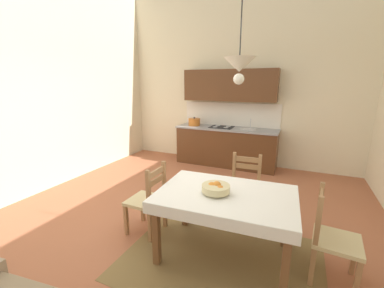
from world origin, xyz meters
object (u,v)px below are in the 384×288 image
object	(u,v)px
kitchen_cabinetry	(227,129)
dining_chair_tv_side	(148,200)
dining_chair_window_side	(332,239)
fruit_bowl	(216,188)
dining_chair_kitchen_side	(244,189)
pendant_lamp	(239,65)
dining_table	(225,203)

from	to	relation	value
kitchen_cabinetry	dining_chair_tv_side	xyz separation A→B (m)	(-0.13, -3.08, -0.41)
dining_chair_window_side	fruit_bowl	world-z (taller)	dining_chair_window_side
kitchen_cabinetry	fruit_bowl	xyz separation A→B (m)	(0.80, -3.16, -0.04)
dining_chair_kitchen_side	pendant_lamp	distance (m)	1.78
dining_chair_tv_side	pendant_lamp	size ratio (longest dim) A/B	1.16
kitchen_cabinetry	dining_table	bearing A→B (deg)	-73.92
dining_table	dining_chair_window_side	size ratio (longest dim) A/B	1.63
dining_table	pendant_lamp	xyz separation A→B (m)	(0.05, 0.14, 1.44)
fruit_bowl	pendant_lamp	world-z (taller)	pendant_lamp
pendant_lamp	dining_chair_kitchen_side	bearing A→B (deg)	92.18
dining_chair_tv_side	fruit_bowl	bearing A→B (deg)	-4.82
kitchen_cabinetry	pendant_lamp	bearing A→B (deg)	-72.29
dining_chair_window_side	fruit_bowl	xyz separation A→B (m)	(-1.14, -0.13, 0.37)
dining_chair_tv_side	pendant_lamp	world-z (taller)	pendant_lamp
dining_chair_tv_side	dining_table	bearing A→B (deg)	-1.85
dining_chair_window_side	pendant_lamp	size ratio (longest dim) A/B	1.16
kitchen_cabinetry	dining_chair_tv_side	distance (m)	3.11
dining_table	dining_chair_window_side	xyz separation A→B (m)	(1.05, 0.08, -0.19)
fruit_bowl	dining_chair_kitchen_side	bearing A→B (deg)	82.44
dining_table	dining_chair_kitchen_side	distance (m)	0.89
kitchen_cabinetry	dining_table	distance (m)	3.25
dining_chair_tv_side	pendant_lamp	distance (m)	1.96
dining_table	dining_chair_kitchen_side	bearing A→B (deg)	88.51
dining_table	dining_chair_tv_side	size ratio (longest dim) A/B	1.63
dining_chair_kitchen_side	pendant_lamp	bearing A→B (deg)	-87.82
dining_chair_window_side	pendant_lamp	bearing A→B (deg)	176.41
kitchen_cabinetry	pendant_lamp	size ratio (longest dim) A/B	2.90
dining_table	dining_chair_tv_side	world-z (taller)	dining_chair_tv_side
dining_chair_kitchen_side	fruit_bowl	distance (m)	0.99
dining_chair_window_side	pendant_lamp	xyz separation A→B (m)	(-1.00, 0.06, 1.63)
dining_chair_window_side	dining_chair_kitchen_side	size ratio (longest dim) A/B	1.00
dining_chair_kitchen_side	fruit_bowl	size ratio (longest dim) A/B	3.10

